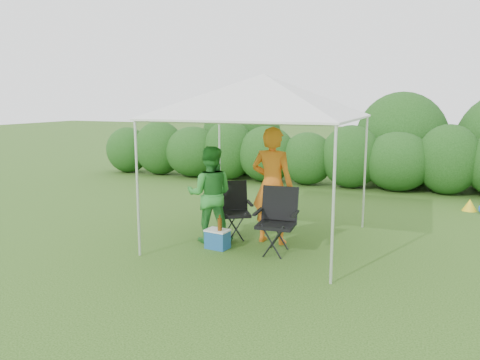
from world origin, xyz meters
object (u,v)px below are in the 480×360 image
at_px(chair_right, 278,216).
at_px(chair_left, 233,206).
at_px(woman, 210,194).
at_px(man, 272,185).
at_px(cooler, 218,239).
at_px(canopy, 263,96).

distance_m(chair_right, chair_left, 1.10).
relative_size(chair_left, woman, 0.60).
bearing_deg(man, woman, 20.41).
relative_size(chair_right, cooler, 2.54).
height_order(chair_right, cooler, chair_right).
distance_m(chair_right, cooler, 1.07).
distance_m(canopy, man, 1.49).
bearing_deg(chair_right, man, 114.80).
bearing_deg(cooler, canopy, 60.77).
height_order(woman, cooler, woman).
distance_m(chair_left, cooler, 0.82).
distance_m(man, woman, 1.06).
bearing_deg(chair_left, canopy, -32.57).
xyz_separation_m(canopy, cooler, (-0.52, -0.71, -2.30)).
bearing_deg(man, cooler, 44.46).
xyz_separation_m(man, cooler, (-0.71, -0.65, -0.83)).
relative_size(chair_right, chair_left, 1.06).
distance_m(canopy, cooler, 2.47).
height_order(man, woman, man).
height_order(chair_right, man, man).
relative_size(canopy, man, 1.57).
bearing_deg(chair_left, woman, -154.90).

